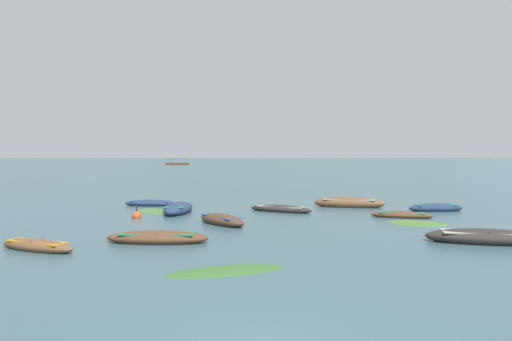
{
  "coord_description": "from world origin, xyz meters",
  "views": [
    {
      "loc": [
        -0.04,
        -7.74,
        3.18
      ],
      "look_at": [
        -0.89,
        57.68,
        1.25
      ],
      "focal_mm": 33.43,
      "sensor_mm": 36.0,
      "label": 1
    }
  ],
  "objects_px": {
    "rowboat_9": "(436,208)",
    "mooring_buoy": "(137,216)",
    "rowboat_0": "(158,238)",
    "rowboat_7": "(37,246)",
    "ferry_0": "(177,164)",
    "rowboat_8": "(349,203)",
    "rowboat_2": "(402,215)",
    "rowboat_3": "(281,209)",
    "rowboat_6": "(178,209)",
    "rowboat_4": "(222,220)",
    "rowboat_5": "(486,237)",
    "rowboat_1": "(151,203)"
  },
  "relations": [
    {
      "from": "rowboat_5",
      "to": "mooring_buoy",
      "type": "xyz_separation_m",
      "value": [
        -14.74,
        6.86,
        -0.1
      ]
    },
    {
      "from": "rowboat_5",
      "to": "rowboat_9",
      "type": "height_order",
      "value": "rowboat_5"
    },
    {
      "from": "rowboat_6",
      "to": "rowboat_7",
      "type": "height_order",
      "value": "rowboat_6"
    },
    {
      "from": "rowboat_6",
      "to": "mooring_buoy",
      "type": "relative_size",
      "value": 4.86
    },
    {
      "from": "rowboat_6",
      "to": "rowboat_8",
      "type": "height_order",
      "value": "rowboat_8"
    },
    {
      "from": "rowboat_8",
      "to": "rowboat_0",
      "type": "bearing_deg",
      "value": -126.73
    },
    {
      "from": "rowboat_8",
      "to": "rowboat_6",
      "type": "bearing_deg",
      "value": -162.98
    },
    {
      "from": "rowboat_1",
      "to": "rowboat_7",
      "type": "bearing_deg",
      "value": -91.83
    },
    {
      "from": "rowboat_4",
      "to": "rowboat_6",
      "type": "height_order",
      "value": "rowboat_6"
    },
    {
      "from": "rowboat_2",
      "to": "rowboat_7",
      "type": "height_order",
      "value": "rowboat_7"
    },
    {
      "from": "rowboat_1",
      "to": "rowboat_6",
      "type": "xyz_separation_m",
      "value": [
        2.43,
        -3.69,
        0.07
      ]
    },
    {
      "from": "ferry_0",
      "to": "rowboat_6",
      "type": "bearing_deg",
      "value": -79.85
    },
    {
      "from": "rowboat_8",
      "to": "rowboat_9",
      "type": "height_order",
      "value": "rowboat_8"
    },
    {
      "from": "rowboat_2",
      "to": "rowboat_6",
      "type": "bearing_deg",
      "value": 170.37
    },
    {
      "from": "rowboat_4",
      "to": "rowboat_8",
      "type": "height_order",
      "value": "rowboat_8"
    },
    {
      "from": "mooring_buoy",
      "to": "rowboat_1",
      "type": "bearing_deg",
      "value": 96.54
    },
    {
      "from": "rowboat_0",
      "to": "rowboat_4",
      "type": "distance_m",
      "value": 5.24
    },
    {
      "from": "rowboat_6",
      "to": "rowboat_9",
      "type": "xyz_separation_m",
      "value": [
        14.88,
        0.92,
        -0.04
      ]
    },
    {
      "from": "rowboat_3",
      "to": "rowboat_2",
      "type": "bearing_deg",
      "value": -22.18
    },
    {
      "from": "rowboat_5",
      "to": "rowboat_0",
      "type": "bearing_deg",
      "value": -179.68
    },
    {
      "from": "rowboat_1",
      "to": "rowboat_3",
      "type": "xyz_separation_m",
      "value": [
        8.25,
        -3.19,
        -0.0
      ]
    },
    {
      "from": "ferry_0",
      "to": "mooring_buoy",
      "type": "bearing_deg",
      "value": -80.61
    },
    {
      "from": "rowboat_4",
      "to": "rowboat_5",
      "type": "bearing_deg",
      "value": -25.24
    },
    {
      "from": "rowboat_2",
      "to": "rowboat_9",
      "type": "relative_size",
      "value": 0.98
    },
    {
      "from": "rowboat_9",
      "to": "rowboat_5",
      "type": "bearing_deg",
      "value": -100.32
    },
    {
      "from": "rowboat_7",
      "to": "ferry_0",
      "type": "bearing_deg",
      "value": 98.53
    },
    {
      "from": "rowboat_9",
      "to": "mooring_buoy",
      "type": "bearing_deg",
      "value": -168.47
    },
    {
      "from": "rowboat_0",
      "to": "rowboat_7",
      "type": "height_order",
      "value": "rowboat_0"
    },
    {
      "from": "rowboat_2",
      "to": "rowboat_6",
      "type": "distance_m",
      "value": 12.21
    },
    {
      "from": "rowboat_2",
      "to": "ferry_0",
      "type": "height_order",
      "value": "ferry_0"
    },
    {
      "from": "rowboat_0",
      "to": "rowboat_3",
      "type": "distance_m",
      "value": 11.05
    },
    {
      "from": "rowboat_3",
      "to": "mooring_buoy",
      "type": "xyz_separation_m",
      "value": [
        -7.54,
        -2.96,
        -0.05
      ]
    },
    {
      "from": "ferry_0",
      "to": "rowboat_4",
      "type": "bearing_deg",
      "value": -79.14
    },
    {
      "from": "rowboat_3",
      "to": "rowboat_6",
      "type": "height_order",
      "value": "rowboat_6"
    },
    {
      "from": "mooring_buoy",
      "to": "rowboat_0",
      "type": "bearing_deg",
      "value": -69.34
    },
    {
      "from": "rowboat_3",
      "to": "mooring_buoy",
      "type": "distance_m",
      "value": 8.1
    },
    {
      "from": "rowboat_4",
      "to": "rowboat_1",
      "type": "bearing_deg",
      "value": 122.7
    },
    {
      "from": "rowboat_6",
      "to": "rowboat_9",
      "type": "distance_m",
      "value": 14.9
    },
    {
      "from": "rowboat_8",
      "to": "ferry_0",
      "type": "relative_size",
      "value": 0.5
    },
    {
      "from": "rowboat_7",
      "to": "ferry_0",
      "type": "xyz_separation_m",
      "value": [
        -24.91,
        166.1,
        0.3
      ]
    },
    {
      "from": "rowboat_1",
      "to": "rowboat_8",
      "type": "height_order",
      "value": "rowboat_8"
    },
    {
      "from": "rowboat_5",
      "to": "rowboat_7",
      "type": "height_order",
      "value": "rowboat_5"
    },
    {
      "from": "rowboat_9",
      "to": "rowboat_8",
      "type": "bearing_deg",
      "value": 154.51
    },
    {
      "from": "ferry_0",
      "to": "mooring_buoy",
      "type": "xyz_separation_m",
      "value": [
        26.08,
        -157.69,
        -0.34
      ]
    },
    {
      "from": "rowboat_2",
      "to": "rowboat_6",
      "type": "relative_size",
      "value": 0.75
    },
    {
      "from": "rowboat_2",
      "to": "mooring_buoy",
      "type": "bearing_deg",
      "value": -178.23
    },
    {
      "from": "rowboat_8",
      "to": "rowboat_5",
      "type": "bearing_deg",
      "value": -77.44
    },
    {
      "from": "rowboat_1",
      "to": "rowboat_6",
      "type": "height_order",
      "value": "rowboat_6"
    },
    {
      "from": "rowboat_6",
      "to": "mooring_buoy",
      "type": "distance_m",
      "value": 3.01
    },
    {
      "from": "rowboat_7",
      "to": "rowboat_9",
      "type": "xyz_separation_m",
      "value": [
        17.77,
        11.8,
        0.03
      ]
    }
  ]
}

